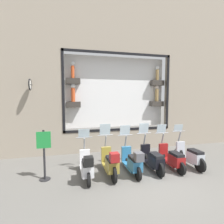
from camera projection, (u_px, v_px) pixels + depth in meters
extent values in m
plane|color=#66635E|center=(148.00, 180.00, 5.78)|extent=(120.00, 120.00, 0.00)
cube|color=gray|center=(118.00, 140.00, 9.21)|extent=(0.40, 5.59, 1.04)
cube|color=gray|center=(118.00, 19.00, 8.70)|extent=(0.40, 5.59, 3.29)
cube|color=black|center=(120.00, 53.00, 8.64)|extent=(0.04, 5.59, 0.12)
cube|color=black|center=(119.00, 129.00, 8.96)|extent=(0.04, 5.59, 0.12)
cube|color=black|center=(168.00, 92.00, 9.47)|extent=(0.04, 0.12, 3.94)
cube|color=black|center=(63.00, 92.00, 8.13)|extent=(0.04, 0.12, 3.94)
cube|color=white|center=(116.00, 92.00, 9.34)|extent=(0.04, 5.35, 3.70)
cube|color=#38332D|center=(157.00, 83.00, 9.65)|extent=(0.36, 0.70, 0.28)
cylinder|color=#9E7F4C|center=(157.00, 75.00, 9.61)|extent=(0.16, 0.16, 0.59)
sphere|color=white|center=(157.00, 68.00, 9.58)|extent=(0.21, 0.21, 0.21)
cube|color=#38332D|center=(73.00, 81.00, 8.53)|extent=(0.36, 0.70, 0.28)
cylinder|color=#CC4C23|center=(73.00, 72.00, 8.49)|extent=(0.16, 0.16, 0.59)
sphere|color=white|center=(73.00, 64.00, 8.46)|extent=(0.21, 0.21, 0.21)
cube|color=#38332D|center=(157.00, 104.00, 9.74)|extent=(0.36, 0.70, 0.28)
cylinder|color=#9E7F4C|center=(157.00, 95.00, 9.70)|extent=(0.19, 0.19, 0.68)
sphere|color=beige|center=(157.00, 87.00, 9.66)|extent=(0.24, 0.24, 0.24)
cube|color=#38332D|center=(73.00, 105.00, 8.63)|extent=(0.36, 0.70, 0.28)
cylinder|color=#CC4C23|center=(73.00, 95.00, 8.59)|extent=(0.19, 0.19, 0.67)
sphere|color=white|center=(73.00, 86.00, 8.55)|extent=(0.24, 0.24, 0.24)
cylinder|color=black|center=(31.00, 85.00, 7.62)|extent=(0.35, 0.05, 0.05)
torus|color=black|center=(30.00, 85.00, 7.45)|extent=(0.50, 0.05, 0.50)
cylinder|color=white|center=(30.00, 85.00, 7.45)|extent=(0.41, 0.03, 0.41)
cylinder|color=black|center=(179.00, 154.00, 7.63)|extent=(0.54, 0.09, 0.54)
cylinder|color=black|center=(200.00, 165.00, 6.41)|extent=(0.54, 0.09, 0.54)
cube|color=#B7BCC6|center=(188.00, 159.00, 7.02)|extent=(1.02, 0.38, 0.06)
cube|color=#B7BCC6|center=(195.00, 157.00, 6.64)|extent=(0.61, 0.35, 0.36)
cube|color=black|center=(195.00, 151.00, 6.62)|extent=(0.58, 0.31, 0.10)
cube|color=#B7BCC6|center=(180.00, 148.00, 7.52)|extent=(0.12, 0.37, 0.56)
cylinder|color=gray|center=(180.00, 136.00, 7.55)|extent=(0.20, 0.06, 0.45)
cylinder|color=gray|center=(179.00, 131.00, 7.60)|extent=(0.04, 0.61, 0.04)
cube|color=silver|center=(178.00, 128.00, 7.62)|extent=(0.08, 0.42, 0.29)
cylinder|color=black|center=(162.00, 156.00, 7.47)|extent=(0.46, 0.09, 0.46)
cylinder|color=black|center=(181.00, 168.00, 6.18)|extent=(0.46, 0.09, 0.46)
cube|color=maroon|center=(170.00, 162.00, 6.82)|extent=(1.02, 0.38, 0.06)
cube|color=maroon|center=(176.00, 160.00, 6.45)|extent=(0.61, 0.35, 0.36)
cube|color=black|center=(176.00, 154.00, 6.43)|extent=(0.58, 0.31, 0.10)
cube|color=maroon|center=(163.00, 150.00, 7.32)|extent=(0.12, 0.37, 0.56)
cylinder|color=gray|center=(163.00, 138.00, 7.35)|extent=(0.20, 0.06, 0.45)
cylinder|color=gray|center=(162.00, 133.00, 7.40)|extent=(0.04, 0.60, 0.04)
cube|color=silver|center=(161.00, 129.00, 7.42)|extent=(0.09, 0.42, 0.36)
cylinder|color=black|center=(144.00, 157.00, 7.24)|extent=(0.52, 0.09, 0.52)
cylinder|color=black|center=(160.00, 170.00, 6.00)|extent=(0.52, 0.09, 0.52)
cube|color=black|center=(151.00, 163.00, 6.62)|extent=(1.02, 0.39, 0.06)
cube|color=black|center=(156.00, 161.00, 6.24)|extent=(0.61, 0.35, 0.36)
cube|color=black|center=(156.00, 155.00, 6.22)|extent=(0.58, 0.31, 0.10)
cube|color=black|center=(145.00, 151.00, 7.12)|extent=(0.12, 0.37, 0.56)
cylinder|color=gray|center=(145.00, 139.00, 7.15)|extent=(0.20, 0.06, 0.45)
cylinder|color=gray|center=(144.00, 133.00, 7.20)|extent=(0.04, 0.60, 0.04)
cube|color=silver|center=(144.00, 128.00, 7.22)|extent=(0.10, 0.42, 0.42)
cylinder|color=black|center=(125.00, 160.00, 7.07)|extent=(0.45, 0.09, 0.45)
cylinder|color=black|center=(138.00, 174.00, 5.78)|extent=(0.45, 0.09, 0.45)
cube|color=teal|center=(131.00, 166.00, 6.42)|extent=(1.02, 0.39, 0.06)
cube|color=teal|center=(135.00, 164.00, 6.04)|extent=(0.61, 0.35, 0.36)
cube|color=black|center=(135.00, 158.00, 6.03)|extent=(0.58, 0.31, 0.10)
cube|color=teal|center=(126.00, 153.00, 6.92)|extent=(0.12, 0.37, 0.56)
cylinder|color=gray|center=(126.00, 141.00, 6.95)|extent=(0.20, 0.06, 0.45)
cylinder|color=gray|center=(125.00, 135.00, 7.00)|extent=(0.04, 0.60, 0.04)
cube|color=silver|center=(125.00, 130.00, 7.02)|extent=(0.10, 0.42, 0.40)
cube|color=#4C4C51|center=(139.00, 157.00, 5.68)|extent=(0.28, 0.28, 0.28)
cylinder|color=black|center=(106.00, 161.00, 6.83)|extent=(0.54, 0.09, 0.54)
cylinder|color=black|center=(114.00, 174.00, 5.61)|extent=(0.54, 0.09, 0.54)
cube|color=olive|center=(109.00, 167.00, 6.22)|extent=(1.02, 0.38, 0.06)
cube|color=olive|center=(112.00, 166.00, 5.84)|extent=(0.61, 0.35, 0.36)
cube|color=black|center=(112.00, 159.00, 5.82)|extent=(0.58, 0.31, 0.10)
cube|color=olive|center=(106.00, 154.00, 6.72)|extent=(0.12, 0.37, 0.56)
cylinder|color=gray|center=(106.00, 141.00, 6.74)|extent=(0.20, 0.06, 0.45)
cylinder|color=gray|center=(105.00, 135.00, 6.79)|extent=(0.04, 0.60, 0.04)
cube|color=silver|center=(105.00, 129.00, 6.81)|extent=(0.11, 0.42, 0.44)
cube|color=maroon|center=(114.00, 157.00, 5.51)|extent=(0.28, 0.28, 0.28)
cylinder|color=black|center=(85.00, 163.00, 6.67)|extent=(0.45, 0.09, 0.45)
cylinder|color=black|center=(89.00, 179.00, 5.37)|extent=(0.45, 0.09, 0.45)
cube|color=silver|center=(86.00, 171.00, 6.02)|extent=(1.02, 0.38, 0.06)
cube|color=silver|center=(87.00, 169.00, 5.64)|extent=(0.61, 0.35, 0.36)
cube|color=black|center=(87.00, 162.00, 5.62)|extent=(0.58, 0.31, 0.10)
cube|color=silver|center=(85.00, 157.00, 6.52)|extent=(0.12, 0.37, 0.56)
cylinder|color=gray|center=(84.00, 144.00, 6.55)|extent=(0.20, 0.06, 0.45)
cylinder|color=gray|center=(84.00, 138.00, 6.60)|extent=(0.04, 0.61, 0.04)
cube|color=silver|center=(84.00, 133.00, 6.62)|extent=(0.08, 0.42, 0.32)
cube|color=black|center=(89.00, 161.00, 5.28)|extent=(0.28, 0.28, 0.28)
cylinder|color=#232326|center=(45.00, 179.00, 5.84)|extent=(0.36, 0.36, 0.02)
cylinder|color=#232326|center=(44.00, 155.00, 5.77)|extent=(0.07, 0.07, 1.68)
cube|color=#1E8438|center=(44.00, 140.00, 5.71)|extent=(0.03, 0.45, 0.55)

